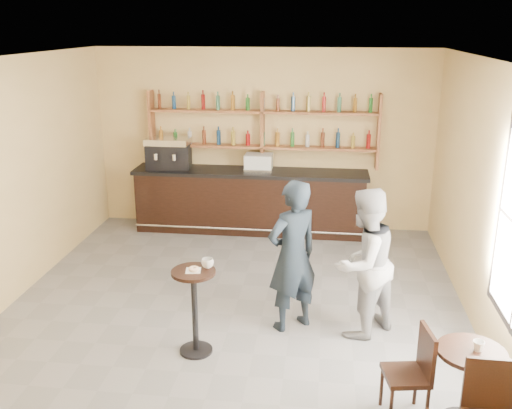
# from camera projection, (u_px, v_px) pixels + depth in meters

# --- Properties ---
(floor) EXTENTS (7.00, 7.00, 0.00)m
(floor) POSITION_uv_depth(u_px,v_px,m) (233.00, 315.00, 7.36)
(floor) COLOR slate
(floor) RESTS_ON ground
(ceiling) EXTENTS (7.00, 7.00, 0.00)m
(ceiling) POSITION_uv_depth(u_px,v_px,m) (230.00, 60.00, 6.38)
(ceiling) COLOR white
(ceiling) RESTS_ON wall_back
(wall_back) EXTENTS (7.00, 0.00, 7.00)m
(wall_back) POSITION_uv_depth(u_px,v_px,m) (263.00, 140.00, 10.18)
(wall_back) COLOR #E6C482
(wall_back) RESTS_ON floor
(wall_front) EXTENTS (7.00, 0.00, 7.00)m
(wall_front) POSITION_uv_depth(u_px,v_px,m) (140.00, 358.00, 3.56)
(wall_front) COLOR #E6C482
(wall_front) RESTS_ON floor
(wall_right) EXTENTS (0.00, 7.00, 7.00)m
(wall_right) POSITION_uv_depth(u_px,v_px,m) (490.00, 206.00, 6.52)
(wall_right) COLOR #E6C482
(wall_right) RESTS_ON floor
(shelf_unit) EXTENTS (4.00, 0.26, 1.40)m
(shelf_unit) POSITION_uv_depth(u_px,v_px,m) (263.00, 129.00, 9.99)
(shelf_unit) COLOR brown
(shelf_unit) RESTS_ON wall_back
(liquor_bottles) EXTENTS (3.68, 0.10, 1.00)m
(liquor_bottles) POSITION_uv_depth(u_px,v_px,m) (263.00, 120.00, 9.94)
(liquor_bottles) COLOR #8C5919
(liquor_bottles) RESTS_ON shelf_unit
(bar_counter) EXTENTS (4.13, 0.81, 1.12)m
(bar_counter) POSITION_uv_depth(u_px,v_px,m) (250.00, 201.00, 10.19)
(bar_counter) COLOR black
(bar_counter) RESTS_ON floor
(espresso_machine) EXTENTS (0.81, 0.57, 0.54)m
(espresso_machine) POSITION_uv_depth(u_px,v_px,m) (169.00, 153.00, 10.10)
(espresso_machine) COLOR black
(espresso_machine) RESTS_ON bar_counter
(pastry_case) EXTENTS (0.54, 0.46, 0.29)m
(pastry_case) POSITION_uv_depth(u_px,v_px,m) (259.00, 163.00, 9.95)
(pastry_case) COLOR silver
(pastry_case) RESTS_ON bar_counter
(pedestal_table) EXTENTS (0.54, 0.54, 1.01)m
(pedestal_table) POSITION_uv_depth(u_px,v_px,m) (195.00, 312.00, 6.39)
(pedestal_table) COLOR black
(pedestal_table) RESTS_ON floor
(napkin) EXTENTS (0.19, 0.19, 0.00)m
(napkin) POSITION_uv_depth(u_px,v_px,m) (193.00, 270.00, 6.23)
(napkin) COLOR white
(napkin) RESTS_ON pedestal_table
(donut) EXTENTS (0.14, 0.14, 0.04)m
(donut) POSITION_uv_depth(u_px,v_px,m) (194.00, 269.00, 6.21)
(donut) COLOR #D68D4E
(donut) RESTS_ON napkin
(cup_pedestal) EXTENTS (0.15, 0.15, 0.11)m
(cup_pedestal) POSITION_uv_depth(u_px,v_px,m) (208.00, 263.00, 6.29)
(cup_pedestal) COLOR white
(cup_pedestal) RESTS_ON pedestal_table
(man_main) EXTENTS (0.82, 0.78, 1.88)m
(man_main) POSITION_uv_depth(u_px,v_px,m) (292.00, 256.00, 6.80)
(man_main) COLOR black
(man_main) RESTS_ON floor
(cafe_table) EXTENTS (0.75, 0.75, 0.79)m
(cafe_table) POSITION_uv_depth(u_px,v_px,m) (467.00, 388.00, 5.24)
(cafe_table) COLOR black
(cafe_table) RESTS_ON floor
(cup_cafe) EXTENTS (0.12, 0.12, 0.10)m
(cup_cafe) POSITION_uv_depth(u_px,v_px,m) (478.00, 346.00, 5.10)
(cup_cafe) COLOR white
(cup_cafe) RESTS_ON cafe_table
(chair_west) EXTENTS (0.46, 0.46, 0.92)m
(chair_west) POSITION_uv_depth(u_px,v_px,m) (406.00, 374.00, 5.33)
(chair_west) COLOR black
(chair_west) RESTS_ON floor
(patron_second) EXTENTS (1.11, 1.11, 1.82)m
(patron_second) POSITION_uv_depth(u_px,v_px,m) (364.00, 263.00, 6.68)
(patron_second) COLOR #99999E
(patron_second) RESTS_ON floor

